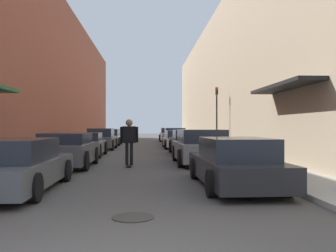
{
  "coord_description": "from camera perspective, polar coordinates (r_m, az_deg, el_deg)",
  "views": [
    {
      "loc": [
        0.38,
        -3.84,
        1.53
      ],
      "look_at": [
        1.18,
        10.13,
        1.54
      ],
      "focal_mm": 40.0,
      "sensor_mm": 36.0,
      "label": 1
    }
  ],
  "objects": [
    {
      "name": "parked_car_left_1",
      "position": [
        14.45,
        -15.14,
        -3.6
      ],
      "size": [
        1.93,
        4.06,
        1.28
      ],
      "color": "#515459",
      "rests_on": "ground"
    },
    {
      "name": "parked_car_right_5",
      "position": [
        38.04,
        0.1,
        -1.36
      ],
      "size": [
        1.88,
        4.48,
        1.37
      ],
      "color": "silver",
      "rests_on": "ground"
    },
    {
      "name": "traffic_light",
      "position": [
        23.85,
        7.43,
        2.25
      ],
      "size": [
        0.16,
        0.22,
        3.87
      ],
      "color": "#2D2D2D",
      "rests_on": "curb_strip_right"
    },
    {
      "name": "parked_car_left_4",
      "position": [
        31.05,
        -8.89,
        -1.72
      ],
      "size": [
        1.85,
        4.13,
        1.31
      ],
      "color": "silver",
      "rests_on": "ground"
    },
    {
      "name": "ground",
      "position": [
        24.05,
        -4.16,
        -3.7
      ],
      "size": [
        110.82,
        110.82,
        0.0
      ],
      "primitive_type": "plane",
      "color": "#4C4947"
    },
    {
      "name": "skateboarder",
      "position": [
        14.2,
        -5.94,
        -1.75
      ],
      "size": [
        0.69,
        0.78,
        1.8
      ],
      "color": "black",
      "rests_on": "ground"
    },
    {
      "name": "curb_strip_right",
      "position": [
        29.38,
        5.06,
        -2.92
      ],
      "size": [
        1.8,
        50.37,
        0.12
      ],
      "color": "#A3A099",
      "rests_on": "ground"
    },
    {
      "name": "parked_car_right_2",
      "position": [
        20.51,
        3.27,
        -2.49
      ],
      "size": [
        2.07,
        4.33,
        1.34
      ],
      "color": "black",
      "rests_on": "ground"
    },
    {
      "name": "parked_car_left_3",
      "position": [
        25.25,
        -10.1,
        -2.0
      ],
      "size": [
        1.87,
        4.47,
        1.4
      ],
      "color": "#515459",
      "rests_on": "ground"
    },
    {
      "name": "parked_car_right_3",
      "position": [
        26.23,
        1.57,
        -2.08
      ],
      "size": [
        2.09,
        4.82,
        1.25
      ],
      "color": "silver",
      "rests_on": "ground"
    },
    {
      "name": "parked_car_left_2",
      "position": [
        19.52,
        -12.45,
        -2.79
      ],
      "size": [
        1.87,
        4.31,
        1.21
      ],
      "color": "gray",
      "rests_on": "ground"
    },
    {
      "name": "parked_car_right_0",
      "position": [
        9.65,
        10.14,
        -5.62
      ],
      "size": [
        1.86,
        4.67,
        1.24
      ],
      "color": "#232326",
      "rests_on": "ground"
    },
    {
      "name": "building_row_right",
      "position": [
        30.11,
        10.57,
        6.79
      ],
      "size": [
        4.9,
        50.37,
        10.23
      ],
      "color": "tan",
      "rests_on": "ground"
    },
    {
      "name": "parked_car_left_0",
      "position": [
        9.55,
        -22.06,
        -5.69
      ],
      "size": [
        1.85,
        4.71,
        1.24
      ],
      "color": "#515459",
      "rests_on": "ground"
    },
    {
      "name": "parked_car_right_1",
      "position": [
        15.31,
        4.99,
        -3.26
      ],
      "size": [
        2.08,
        4.54,
        1.4
      ],
      "color": "gray",
      "rests_on": "ground"
    },
    {
      "name": "manhole_cover",
      "position": [
        6.45,
        -5.34,
        -13.68
      ],
      "size": [
        0.7,
        0.7,
        0.02
      ],
      "color": "#332D28",
      "rests_on": "ground"
    },
    {
      "name": "building_row_left",
      "position": [
        30.33,
        -18.47,
        7.23
      ],
      "size": [
        4.9,
        50.37,
        10.75
      ],
      "color": "brown",
      "rests_on": "ground"
    },
    {
      "name": "parked_car_right_4",
      "position": [
        32.16,
        1.0,
        -1.59
      ],
      "size": [
        1.99,
        4.6,
        1.39
      ],
      "color": "navy",
      "rests_on": "ground"
    },
    {
      "name": "curb_strip_left",
      "position": [
        29.5,
        -13.03,
        -2.91
      ],
      "size": [
        1.8,
        50.37,
        0.12
      ],
      "color": "#A3A099",
      "rests_on": "ground"
    }
  ]
}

